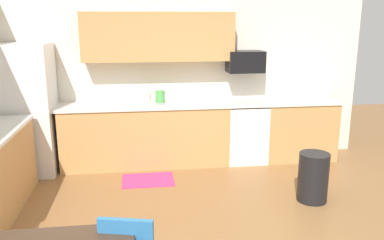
{
  "coord_description": "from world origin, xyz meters",
  "views": [
    {
      "loc": [
        -0.6,
        -3.5,
        2.14
      ],
      "look_at": [
        0.0,
        1.0,
        1.0
      ],
      "focal_mm": 37.49,
      "sensor_mm": 36.0,
      "label": 1
    }
  ],
  "objects_px": {
    "refrigerator": "(26,110)",
    "trash_bin": "(313,177)",
    "kettle": "(160,97)",
    "oven_range": "(245,132)",
    "microwave": "(245,62)"
  },
  "relations": [
    {
      "from": "refrigerator",
      "to": "trash_bin",
      "type": "bearing_deg",
      "value": -21.86
    },
    {
      "from": "kettle",
      "to": "trash_bin",
      "type": "bearing_deg",
      "value": -42.3
    },
    {
      "from": "trash_bin",
      "to": "kettle",
      "type": "height_order",
      "value": "kettle"
    },
    {
      "from": "trash_bin",
      "to": "kettle",
      "type": "distance_m",
      "value": 2.46
    },
    {
      "from": "refrigerator",
      "to": "oven_range",
      "type": "relative_size",
      "value": 2.01
    },
    {
      "from": "refrigerator",
      "to": "oven_range",
      "type": "distance_m",
      "value": 3.21
    },
    {
      "from": "microwave",
      "to": "trash_bin",
      "type": "relative_size",
      "value": 0.9
    },
    {
      "from": "microwave",
      "to": "trash_bin",
      "type": "height_order",
      "value": "microwave"
    },
    {
      "from": "microwave",
      "to": "kettle",
      "type": "relative_size",
      "value": 2.7
    },
    {
      "from": "kettle",
      "to": "refrigerator",
      "type": "bearing_deg",
      "value": -176.05
    },
    {
      "from": "oven_range",
      "to": "kettle",
      "type": "distance_m",
      "value": 1.41
    },
    {
      "from": "oven_range",
      "to": "microwave",
      "type": "relative_size",
      "value": 1.69
    },
    {
      "from": "oven_range",
      "to": "trash_bin",
      "type": "distance_m",
      "value": 1.6
    },
    {
      "from": "trash_bin",
      "to": "microwave",
      "type": "bearing_deg",
      "value": 105.2
    },
    {
      "from": "refrigerator",
      "to": "microwave",
      "type": "distance_m",
      "value": 3.24
    }
  ]
}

